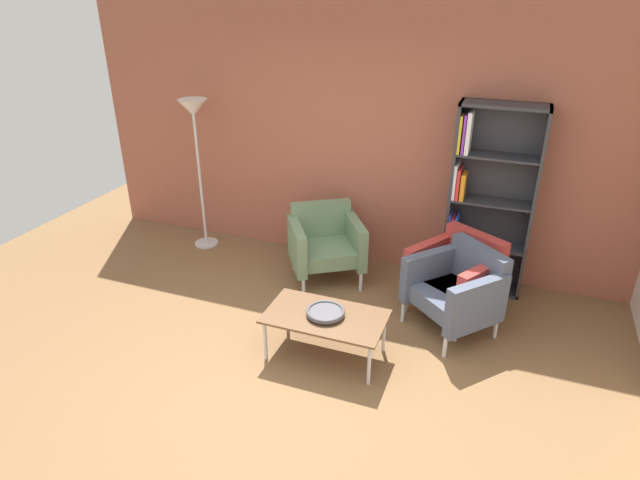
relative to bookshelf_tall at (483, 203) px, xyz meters
The scene contains 9 objects.
ground_plane 2.75m from the bookshelf_tall, 119.69° to the right, with size 8.32×8.32×0.00m, color brown.
brick_back_panel 1.40m from the bookshelf_tall, behind, with size 6.40×0.12×2.90m, color #9E5642.
bookshelf_tall is the anchor object (origin of this frame).
coffee_table_low 2.05m from the bookshelf_tall, 121.78° to the right, with size 1.00×0.56×0.40m.
decorative_bowl 2.03m from the bookshelf_tall, 121.78° to the right, with size 0.32×0.32×0.05m.
armchair_near_window 1.64m from the bookshelf_tall, 164.64° to the right, with size 0.94×0.92×0.78m.
armchair_spare_guest 1.01m from the bookshelf_tall, 94.72° to the right, with size 0.95×0.94×0.78m.
armchair_by_bookshelf 0.81m from the bookshelf_tall, 99.57° to the right, with size 0.94×0.91×0.78m.
floor_lamp_torchiere 3.18m from the bookshelf_tall, behind, with size 0.32×0.32×1.74m.
Camera 1 is at (1.53, -2.93, 2.92)m, focal length 30.29 mm.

